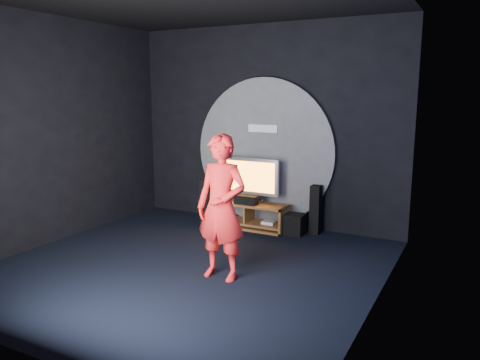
% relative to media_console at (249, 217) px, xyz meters
% --- Properties ---
extents(floor, '(5.00, 5.00, 0.00)m').
position_rel_media_console_xyz_m(floor, '(0.08, -2.05, -0.20)').
color(floor, black).
rests_on(floor, ground).
extents(back_wall, '(5.00, 0.04, 3.50)m').
position_rel_media_console_xyz_m(back_wall, '(0.08, 0.45, 1.55)').
color(back_wall, black).
rests_on(back_wall, ground).
extents(front_wall, '(5.00, 0.04, 3.50)m').
position_rel_media_console_xyz_m(front_wall, '(0.08, -4.55, 1.55)').
color(front_wall, black).
rests_on(front_wall, ground).
extents(left_wall, '(0.04, 5.00, 3.50)m').
position_rel_media_console_xyz_m(left_wall, '(-2.42, -2.05, 1.55)').
color(left_wall, black).
rests_on(left_wall, ground).
extents(right_wall, '(0.04, 5.00, 3.50)m').
position_rel_media_console_xyz_m(right_wall, '(2.58, -2.05, 1.55)').
color(right_wall, black).
rests_on(right_wall, ground).
extents(wall_disc_panel, '(2.60, 0.11, 2.60)m').
position_rel_media_console_xyz_m(wall_disc_panel, '(0.08, 0.39, 1.11)').
color(wall_disc_panel, '#515156').
rests_on(wall_disc_panel, ground).
extents(media_console, '(1.38, 0.45, 0.45)m').
position_rel_media_console_xyz_m(media_console, '(0.00, 0.00, 0.00)').
color(media_console, '#9B6830').
rests_on(media_console, ground).
extents(tv, '(1.03, 0.22, 0.78)m').
position_rel_media_console_xyz_m(tv, '(-0.01, 0.07, 0.68)').
color(tv, silver).
rests_on(tv, media_console).
extents(center_speaker, '(0.40, 0.15, 0.15)m').
position_rel_media_console_xyz_m(center_speaker, '(-0.01, -0.11, 0.33)').
color(center_speaker, black).
rests_on(center_speaker, media_console).
extents(remote, '(0.18, 0.05, 0.02)m').
position_rel_media_console_xyz_m(remote, '(-0.49, -0.12, 0.27)').
color(remote, black).
rests_on(remote, media_console).
extents(tower_speaker_left, '(0.16, 0.18, 0.82)m').
position_rel_media_console_xyz_m(tower_speaker_left, '(-0.79, -0.15, 0.22)').
color(tower_speaker_left, black).
rests_on(tower_speaker_left, ground).
extents(tower_speaker_right, '(0.16, 0.18, 0.82)m').
position_rel_media_console_xyz_m(tower_speaker_right, '(1.13, 0.22, 0.22)').
color(tower_speaker_right, black).
rests_on(tower_speaker_right, ground).
extents(subwoofer, '(0.31, 0.31, 0.35)m').
position_rel_media_console_xyz_m(subwoofer, '(0.84, 0.01, -0.02)').
color(subwoofer, black).
rests_on(subwoofer, ground).
extents(player, '(0.67, 0.44, 1.84)m').
position_rel_media_console_xyz_m(player, '(0.69, -2.16, 0.73)').
color(player, red).
rests_on(player, ground).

